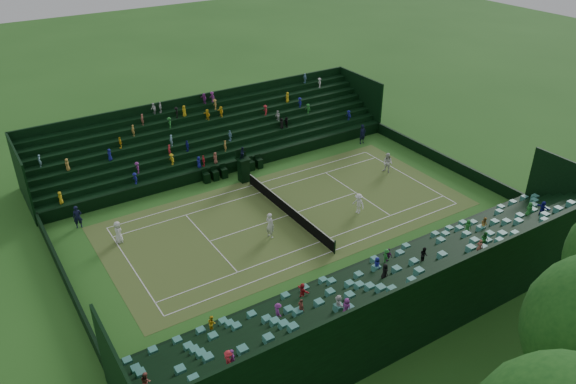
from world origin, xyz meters
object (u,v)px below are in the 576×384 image
object	(u,v)px
player_far_east	(358,203)
umpire_chair	(243,167)
player_near_east	(270,225)
player_near_west	(118,232)
tennis_net	(288,209)
player_far_west	(388,163)

from	to	relation	value
player_far_east	umpire_chair	bearing A→B (deg)	-165.07
umpire_chair	player_near_east	xyz separation A→B (m)	(8.30, -2.43, -0.35)
umpire_chair	player_far_east	world-z (taller)	umpire_chair
umpire_chair	player_near_west	size ratio (longest dim) A/B	1.90
tennis_net	player_far_east	distance (m)	5.25
tennis_net	player_far_east	size ratio (longest dim) A/B	7.33
tennis_net	umpire_chair	distance (m)	6.61
umpire_chair	player_far_west	bearing A→B (deg)	64.99
tennis_net	player_far_east	world-z (taller)	player_far_east
player_near_west	player_near_east	world-z (taller)	player_near_east
tennis_net	player_near_east	bearing A→B (deg)	-56.03
tennis_net	umpire_chair	size ratio (longest dim) A/B	3.80
player_near_west	player_far_west	xyz separation A→B (m)	(1.86, 22.51, 0.07)
player_near_east	player_far_east	distance (m)	7.25
player_near_west	player_far_east	world-z (taller)	player_near_west
umpire_chair	player_far_east	xyz separation A→B (m)	(9.03, 4.78, -0.52)
umpire_chair	player_near_east	world-z (taller)	umpire_chair
player_far_west	player_far_east	xyz separation A→B (m)	(3.88, -6.25, -0.08)
player_near_west	player_far_west	distance (m)	22.59
tennis_net	player_far_west	size ratio (longest dim) A/B	6.65
umpire_chair	player_near_west	xyz separation A→B (m)	(3.29, -11.49, -0.50)
tennis_net	player_near_west	world-z (taller)	player_near_west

